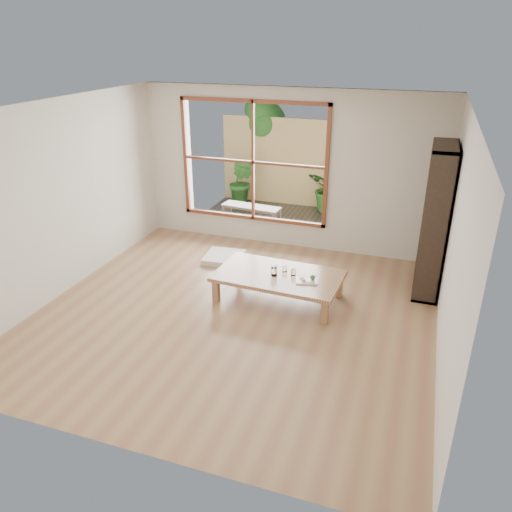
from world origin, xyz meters
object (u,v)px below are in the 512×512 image
(bookshelf, at_px, (435,221))
(low_table, at_px, (279,277))
(food_tray, at_px, (308,280))
(garden_bench, at_px, (251,209))

(bookshelf, bearing_deg, low_table, -153.52)
(bookshelf, relative_size, food_tray, 6.42)
(food_tray, distance_m, garden_bench, 3.18)
(bookshelf, distance_m, food_tray, 1.91)
(low_table, height_order, bookshelf, bookshelf)
(bookshelf, xyz_separation_m, garden_bench, (-3.21, 1.63, -0.71))
(food_tray, height_order, garden_bench, food_tray)
(garden_bench, bearing_deg, food_tray, -51.32)
(bookshelf, bearing_deg, garden_bench, 153.02)
(low_table, relative_size, bookshelf, 0.84)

